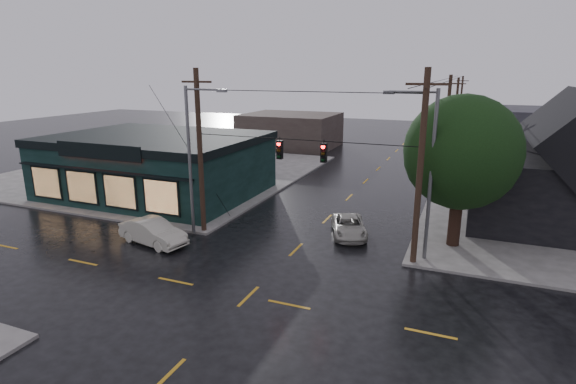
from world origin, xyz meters
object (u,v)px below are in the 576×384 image
at_px(corner_tree, 462,153).
at_px(sedan_cream, 153,232).
at_px(utility_pole_ne, 413,264).
at_px(utility_pole_nw, 204,232).
at_px(suv_silver, 349,226).

distance_m(corner_tree, sedan_cream, 18.30).
bearing_deg(sedan_cream, utility_pole_ne, -66.88).
height_order(utility_pole_nw, utility_pole_ne, same).
relative_size(corner_tree, utility_pole_ne, 0.85).
xyz_separation_m(corner_tree, utility_pole_nw, (-14.83, -3.37, -5.59)).
bearing_deg(suv_silver, utility_pole_ne, -54.50).
bearing_deg(corner_tree, utility_pole_nw, -167.20).
height_order(corner_tree, sedan_cream, corner_tree).
xyz_separation_m(utility_pole_nw, suv_silver, (8.71, 2.93, 0.60)).
relative_size(corner_tree, sedan_cream, 1.91).
bearing_deg(corner_tree, sedan_cream, -159.34).
bearing_deg(utility_pole_nw, corner_tree, 12.80).
xyz_separation_m(corner_tree, utility_pole_ne, (-1.83, -3.37, -5.59)).
xyz_separation_m(corner_tree, suv_silver, (-6.12, -0.43, -4.99)).
distance_m(corner_tree, suv_silver, 7.91).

